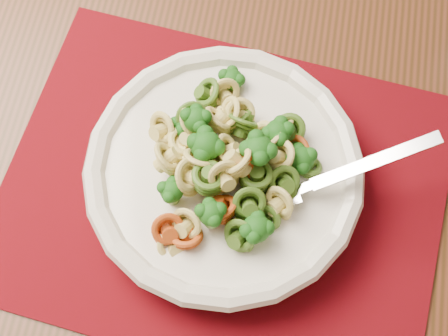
{
  "coord_description": "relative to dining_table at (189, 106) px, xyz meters",
  "views": [
    {
      "loc": [
        0.76,
        -0.94,
        1.26
      ],
      "look_at": [
        0.77,
        -0.74,
        0.76
      ],
      "focal_mm": 50.0,
      "sensor_mm": 36.0,
      "label": 1
    }
  ],
  "objects": [
    {
      "name": "placemat",
      "position": [
        0.03,
        -0.13,
        0.09
      ],
      "size": [
        0.48,
        0.42,
        0.0
      ],
      "primitive_type": "cube",
      "rotation": [
        0.0,
        0.0,
        -0.31
      ],
      "color": "#5C0311",
      "rests_on": "dining_table"
    },
    {
      "name": "dining_table",
      "position": [
        0.0,
        0.0,
        0.0
      ],
      "size": [
        1.71,
        1.28,
        0.72
      ],
      "rotation": [
        0.0,
        0.0,
        -0.21
      ],
      "color": "#582A19",
      "rests_on": "ground"
    },
    {
      "name": "pasta_broccoli_heap",
      "position": [
        0.03,
        -0.13,
        0.13
      ],
      "size": [
        0.21,
        0.21,
        0.06
      ],
      "primitive_type": null,
      "color": "tan",
      "rests_on": "pasta_bowl"
    },
    {
      "name": "pasta_bowl",
      "position": [
        0.03,
        -0.13,
        0.12
      ],
      "size": [
        0.25,
        0.25,
        0.05
      ],
      "color": "silver",
      "rests_on": "placemat"
    },
    {
      "name": "fork",
      "position": [
        0.09,
        -0.16,
        0.13
      ],
      "size": [
        0.18,
        0.07,
        0.08
      ],
      "primitive_type": null,
      "rotation": [
        0.0,
        -0.35,
        0.24
      ],
      "color": "silver",
      "rests_on": "pasta_bowl"
    }
  ]
}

